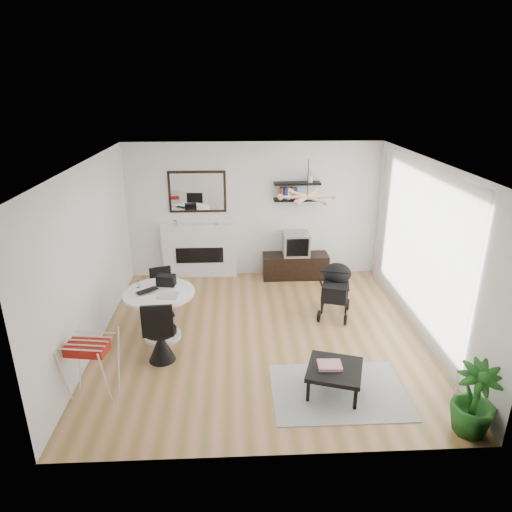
{
  "coord_description": "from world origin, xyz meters",
  "views": [
    {
      "loc": [
        -0.38,
        -6.29,
        3.73
      ],
      "look_at": [
        -0.06,
        0.4,
        1.18
      ],
      "focal_mm": 32.0,
      "sensor_mm": 36.0,
      "label": 1
    }
  ],
  "objects_px": {
    "fireplace": "(199,244)",
    "tv_console": "(295,266)",
    "crt_tv": "(296,244)",
    "dining_table": "(160,308)",
    "potted_plant": "(475,399)",
    "stroller": "(335,291)",
    "coffee_table": "(335,370)",
    "drying_rack": "(92,367)"
  },
  "relations": [
    {
      "from": "dining_table",
      "to": "stroller",
      "type": "height_order",
      "value": "stroller"
    },
    {
      "from": "dining_table",
      "to": "drying_rack",
      "type": "distance_m",
      "value": 1.55
    },
    {
      "from": "dining_table",
      "to": "coffee_table",
      "type": "bearing_deg",
      "value": -31.19
    },
    {
      "from": "crt_tv",
      "to": "drying_rack",
      "type": "relative_size",
      "value": 0.62
    },
    {
      "from": "stroller",
      "to": "coffee_table",
      "type": "height_order",
      "value": "stroller"
    },
    {
      "from": "tv_console",
      "to": "crt_tv",
      "type": "xyz_separation_m",
      "value": [
        0.0,
        -0.0,
        0.47
      ]
    },
    {
      "from": "crt_tv",
      "to": "fireplace",
      "type": "bearing_deg",
      "value": 175.1
    },
    {
      "from": "drying_rack",
      "to": "potted_plant",
      "type": "bearing_deg",
      "value": -2.17
    },
    {
      "from": "fireplace",
      "to": "tv_console",
      "type": "bearing_deg",
      "value": -4.81
    },
    {
      "from": "coffee_table",
      "to": "potted_plant",
      "type": "xyz_separation_m",
      "value": [
        1.4,
        -0.79,
        0.12
      ]
    },
    {
      "from": "tv_console",
      "to": "coffee_table",
      "type": "relative_size",
      "value": 1.55
    },
    {
      "from": "fireplace",
      "to": "stroller",
      "type": "distance_m",
      "value": 3.0
    },
    {
      "from": "drying_rack",
      "to": "potted_plant",
      "type": "distance_m",
      "value": 4.51
    },
    {
      "from": "fireplace",
      "to": "dining_table",
      "type": "relative_size",
      "value": 2.0
    },
    {
      "from": "crt_tv",
      "to": "coffee_table",
      "type": "bearing_deg",
      "value": -89.74
    },
    {
      "from": "tv_console",
      "to": "coffee_table",
      "type": "bearing_deg",
      "value": -89.69
    },
    {
      "from": "fireplace",
      "to": "drying_rack",
      "type": "bearing_deg",
      "value": -105.71
    },
    {
      "from": "fireplace",
      "to": "crt_tv",
      "type": "height_order",
      "value": "fireplace"
    },
    {
      "from": "stroller",
      "to": "potted_plant",
      "type": "relative_size",
      "value": 1.11
    },
    {
      "from": "dining_table",
      "to": "potted_plant",
      "type": "bearing_deg",
      "value": -30.6
    },
    {
      "from": "stroller",
      "to": "fireplace",
      "type": "bearing_deg",
      "value": 161.04
    },
    {
      "from": "coffee_table",
      "to": "potted_plant",
      "type": "relative_size",
      "value": 0.96
    },
    {
      "from": "crt_tv",
      "to": "stroller",
      "type": "xyz_separation_m",
      "value": [
        0.47,
        -1.6,
        -0.3
      ]
    },
    {
      "from": "tv_console",
      "to": "dining_table",
      "type": "distance_m",
      "value": 3.29
    },
    {
      "from": "coffee_table",
      "to": "tv_console",
      "type": "bearing_deg",
      "value": 90.31
    },
    {
      "from": "tv_console",
      "to": "crt_tv",
      "type": "height_order",
      "value": "crt_tv"
    },
    {
      "from": "drying_rack",
      "to": "potted_plant",
      "type": "height_order",
      "value": "potted_plant"
    },
    {
      "from": "fireplace",
      "to": "dining_table",
      "type": "height_order",
      "value": "fireplace"
    },
    {
      "from": "fireplace",
      "to": "drying_rack",
      "type": "relative_size",
      "value": 2.58
    },
    {
      "from": "tv_console",
      "to": "stroller",
      "type": "relative_size",
      "value": 1.34
    },
    {
      "from": "drying_rack",
      "to": "tv_console",
      "type": "bearing_deg",
      "value": 59.07
    },
    {
      "from": "potted_plant",
      "to": "crt_tv",
      "type": "bearing_deg",
      "value": 107.42
    },
    {
      "from": "fireplace",
      "to": "dining_table",
      "type": "bearing_deg",
      "value": -100.35
    },
    {
      "from": "dining_table",
      "to": "potted_plant",
      "type": "distance_m",
      "value": 4.41
    },
    {
      "from": "stroller",
      "to": "potted_plant",
      "type": "bearing_deg",
      "value": -54.55
    },
    {
      "from": "crt_tv",
      "to": "potted_plant",
      "type": "relative_size",
      "value": 0.59
    },
    {
      "from": "fireplace",
      "to": "crt_tv",
      "type": "distance_m",
      "value": 1.94
    },
    {
      "from": "crt_tv",
      "to": "dining_table",
      "type": "bearing_deg",
      "value": -136.5
    },
    {
      "from": "potted_plant",
      "to": "dining_table",
      "type": "bearing_deg",
      "value": 149.4
    },
    {
      "from": "crt_tv",
      "to": "dining_table",
      "type": "height_order",
      "value": "crt_tv"
    },
    {
      "from": "tv_console",
      "to": "stroller",
      "type": "height_order",
      "value": "stroller"
    },
    {
      "from": "tv_console",
      "to": "drying_rack",
      "type": "relative_size",
      "value": 1.57
    }
  ]
}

